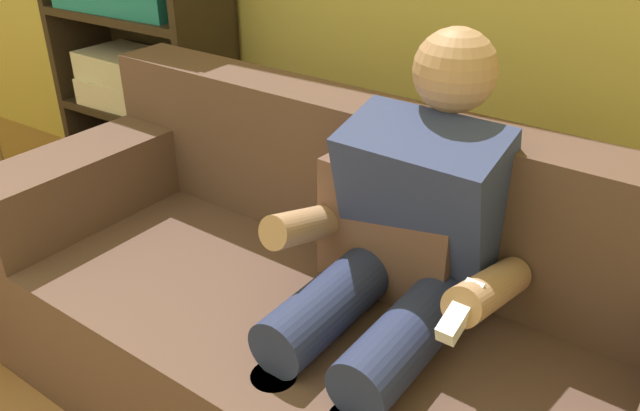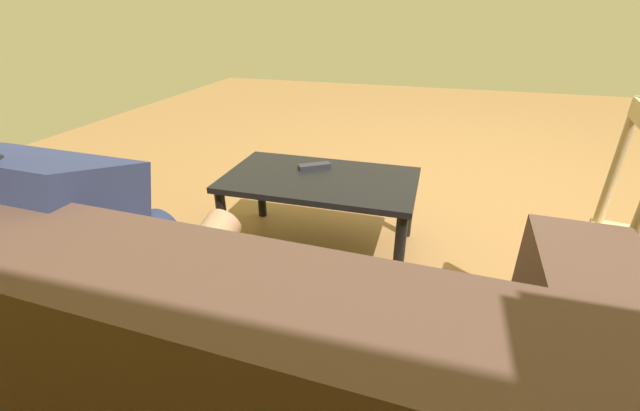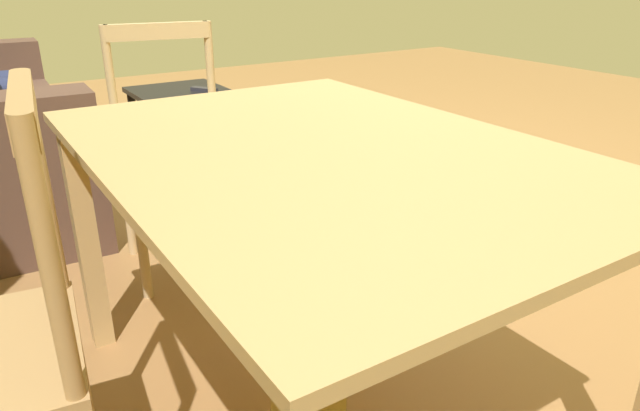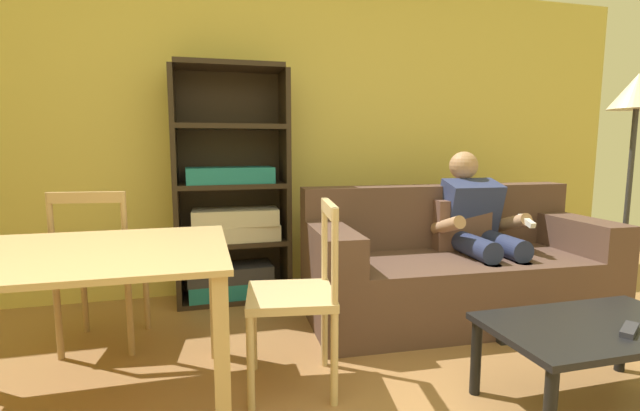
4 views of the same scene
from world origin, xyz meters
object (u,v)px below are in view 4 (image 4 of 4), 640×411
(coffee_table, at_px, (595,335))
(dining_chair_near_wall, at_px, (102,270))
(person_lounging, at_px, (478,229))
(tv_remote, at_px, (629,330))
(couch, at_px, (454,268))
(bookshelf, at_px, (232,210))
(floor_lamp, at_px, (636,113))
(dining_table, at_px, (64,275))
(dining_chair_facing_couch, at_px, (297,296))

(coffee_table, height_order, dining_chair_near_wall, dining_chair_near_wall)
(person_lounging, relative_size, dining_chair_near_wall, 1.22)
(tv_remote, bearing_deg, person_lounging, -39.48)
(person_lounging, height_order, dining_chair_near_wall, person_lounging)
(couch, xyz_separation_m, tv_remote, (0.04, -1.31, 0.08))
(bookshelf, height_order, floor_lamp, bookshelf)
(tv_remote, xyz_separation_m, dining_table, (-2.33, 0.65, 0.23))
(person_lounging, xyz_separation_m, bookshelf, (-1.67, 0.72, 0.10))
(couch, xyz_separation_m, bookshelf, (-1.48, 0.72, 0.37))
(dining_chair_near_wall, relative_size, floor_lamp, 0.56)
(couch, xyz_separation_m, dining_table, (-2.29, -0.66, 0.31))
(person_lounging, xyz_separation_m, dining_chair_near_wall, (-2.48, 0.07, -0.14))
(dining_chair_near_wall, bearing_deg, dining_table, -89.70)
(couch, distance_m, coffee_table, 1.20)
(person_lounging, distance_m, bookshelf, 1.82)
(coffee_table, bearing_deg, bookshelf, 127.24)
(dining_chair_near_wall, bearing_deg, person_lounging, -1.69)
(dining_chair_near_wall, distance_m, floor_lamp, 3.63)
(person_lounging, relative_size, tv_remote, 6.75)
(coffee_table, xyz_separation_m, bookshelf, (-1.46, 1.93, 0.35))
(dining_table, bearing_deg, dining_chair_near_wall, 90.30)
(dining_table, height_order, dining_chair_facing_couch, dining_chair_facing_couch)
(couch, height_order, coffee_table, couch)
(dining_table, relative_size, floor_lamp, 0.82)
(coffee_table, relative_size, bookshelf, 0.54)
(tv_remote, bearing_deg, dining_table, 41.17)
(dining_chair_facing_couch, bearing_deg, dining_chair_near_wall, 143.76)
(tv_remote, xyz_separation_m, bookshelf, (-1.53, 2.04, 0.29))
(dining_table, relative_size, dining_chair_facing_couch, 1.49)
(dining_chair_facing_couch, xyz_separation_m, floor_lamp, (2.47, 0.41, 0.95))
(dining_chair_near_wall, bearing_deg, bookshelf, 38.59)
(tv_remote, xyz_separation_m, dining_chair_facing_couch, (-1.32, 0.64, 0.05))
(couch, height_order, tv_remote, couch)
(tv_remote, relative_size, dining_chair_near_wall, 0.18)
(dining_chair_facing_couch, bearing_deg, floor_lamp, 9.39)
(person_lounging, bearing_deg, dining_chair_near_wall, 178.31)
(tv_remote, height_order, bookshelf, bookshelf)
(person_lounging, height_order, tv_remote, person_lounging)
(person_lounging, distance_m, dining_chair_facing_couch, 1.61)
(bookshelf, distance_m, dining_chair_near_wall, 1.06)
(coffee_table, height_order, floor_lamp, floor_lamp)
(bookshelf, relative_size, dining_chair_near_wall, 1.89)
(dining_table, bearing_deg, floor_lamp, 6.62)
(coffee_table, relative_size, dining_chair_facing_couch, 1.04)
(coffee_table, relative_size, dining_table, 0.70)
(couch, xyz_separation_m, dining_chair_facing_couch, (-1.28, -0.67, 0.13))
(tv_remote, height_order, floor_lamp, floor_lamp)
(bookshelf, bearing_deg, dining_chair_facing_couch, -81.45)
(bookshelf, relative_size, floor_lamp, 1.06)
(dining_table, bearing_deg, person_lounging, 15.13)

